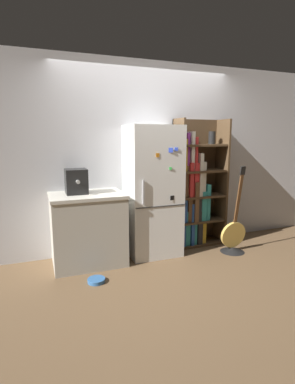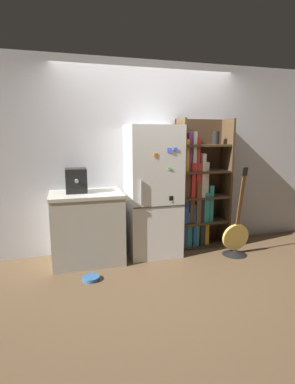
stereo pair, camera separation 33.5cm
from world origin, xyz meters
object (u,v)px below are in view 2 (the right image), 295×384
object	(u,v)px
refrigerator	(153,191)
guitar	(235,243)
bookshelf	(197,193)
espresso_machine	(76,180)
pet_bowl	(91,278)

from	to	relation	value
refrigerator	guitar	xyz separation A→B (m)	(1.06, -0.36, -0.70)
bookshelf	espresso_machine	xyz separation A→B (m)	(-1.70, -0.10, 0.26)
refrigerator	bookshelf	size ratio (longest dim) A/B	0.94
pet_bowl	espresso_machine	bearing A→B (deg)	99.04
espresso_machine	guitar	world-z (taller)	guitar
refrigerator	espresso_machine	distance (m)	1.01
bookshelf	espresso_machine	bearing A→B (deg)	-176.62
bookshelf	pet_bowl	world-z (taller)	bookshelf
bookshelf	pet_bowl	size ratio (longest dim) A/B	9.31
bookshelf	guitar	bearing A→B (deg)	-53.43
refrigerator	pet_bowl	xyz separation A→B (m)	(-0.90, -0.58, -0.84)
bookshelf	espresso_machine	distance (m)	1.72
espresso_machine	guitar	bearing A→B (deg)	-10.71
pet_bowl	refrigerator	bearing A→B (deg)	32.80
refrigerator	bookshelf	distance (m)	0.72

